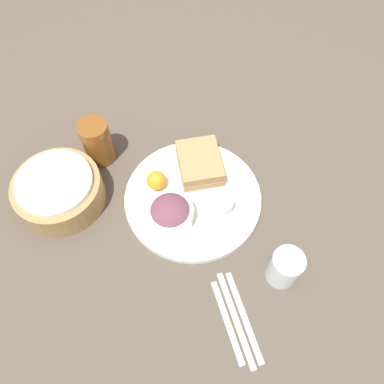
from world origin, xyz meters
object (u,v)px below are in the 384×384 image
(sandwich, at_px, (199,163))
(knife, at_px, (235,319))
(spoon, at_px, (226,322))
(dressing_cup, at_px, (221,204))
(fork, at_px, (243,316))
(bread_basket, at_px, (59,189))
(plate, at_px, (192,198))
(water_glass, at_px, (284,268))
(salad_bowl, at_px, (169,214))
(drink_glass, at_px, (97,142))

(sandwich, distance_m, knife, 0.36)
(spoon, bearing_deg, knife, 90.00)
(dressing_cup, xyz_separation_m, fork, (-0.24, -0.04, -0.03))
(sandwich, distance_m, spoon, 0.37)
(bread_basket, distance_m, knife, 0.49)
(dressing_cup, bearing_deg, plate, 65.84)
(sandwich, distance_m, dressing_cup, 0.12)
(bread_basket, bearing_deg, plate, -90.88)
(plate, distance_m, fork, 0.29)
(fork, bearing_deg, sandwich, 176.63)
(dressing_cup, distance_m, fork, 0.25)
(fork, bearing_deg, bread_basket, -141.28)
(sandwich, xyz_separation_m, fork, (-0.35, -0.09, -0.04))
(bread_basket, distance_m, water_glass, 0.53)
(salad_bowl, bearing_deg, bread_basket, 75.51)
(sandwich, xyz_separation_m, water_glass, (-0.26, -0.17, 0.00))
(sandwich, relative_size, salad_bowl, 1.36)
(salad_bowl, distance_m, knife, 0.26)
(drink_glass, height_order, water_glass, drink_glass)
(drink_glass, xyz_separation_m, bread_basket, (-0.12, 0.08, -0.02))
(bread_basket, xyz_separation_m, water_glass, (-0.19, -0.50, 0.00))
(fork, height_order, spoon, same)
(dressing_cup, height_order, bread_basket, bread_basket)
(sandwich, relative_size, drink_glass, 1.14)
(sandwich, relative_size, bread_basket, 0.69)
(fork, distance_m, knife, 0.02)
(plate, xyz_separation_m, salad_bowl, (-0.06, 0.05, 0.04))
(spoon, height_order, water_glass, water_glass)
(knife, xyz_separation_m, spoon, (-0.01, 0.02, 0.00))
(dressing_cup, height_order, fork, dressing_cup)
(salad_bowl, bearing_deg, sandwich, -24.95)
(dressing_cup, height_order, knife, dressing_cup)
(dressing_cup, bearing_deg, fork, -170.72)
(knife, relative_size, spoon, 1.17)
(sandwich, relative_size, dressing_cup, 2.49)
(sandwich, bearing_deg, drink_glass, 79.14)
(drink_glass, height_order, knife, drink_glass)
(plate, height_order, drink_glass, drink_glass)
(drink_glass, relative_size, spoon, 0.72)
(drink_glass, bearing_deg, knife, -141.48)
(water_glass, bearing_deg, spoon, 129.88)
(salad_bowl, height_order, bread_basket, bread_basket)
(plate, height_order, dressing_cup, dressing_cup)
(plate, xyz_separation_m, water_glass, (-0.18, -0.19, 0.04))
(drink_glass, distance_m, fork, 0.53)
(plate, relative_size, sandwich, 2.33)
(dressing_cup, relative_size, water_glass, 0.61)
(dressing_cup, relative_size, knife, 0.28)
(sandwich, xyz_separation_m, knife, (-0.36, -0.07, -0.04))
(spoon, bearing_deg, plate, 176.45)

